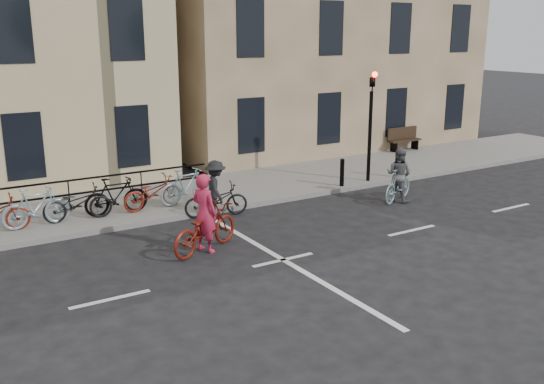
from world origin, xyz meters
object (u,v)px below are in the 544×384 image
cyclist_pink (205,225)px  cyclist_dark (216,195)px  cyclist_grey (398,180)px  bench (403,138)px  traffic_light (371,113)px

cyclist_pink → cyclist_dark: cyclist_pink is taller
cyclist_pink → cyclist_grey: (6.92, 0.86, 0.02)m
bench → cyclist_pink: (-12.25, -6.26, -0.02)m
traffic_light → cyclist_dark: (-5.99, -0.52, -1.82)m
cyclist_grey → cyclist_pink: bearing=74.4°
traffic_light → cyclist_grey: 2.74m
cyclist_dark → cyclist_grey: bearing=-92.4°
traffic_light → cyclist_pink: bearing=-159.0°
bench → cyclist_grey: cyclist_grey is taller
traffic_light → cyclist_grey: size_ratio=2.21×
traffic_light → bench: (4.80, 3.39, -1.78)m
traffic_light → bench: 6.14m
traffic_light → cyclist_pink: 8.18m
traffic_light → cyclist_dark: 6.28m
traffic_light → cyclist_dark: bearing=-175.1°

